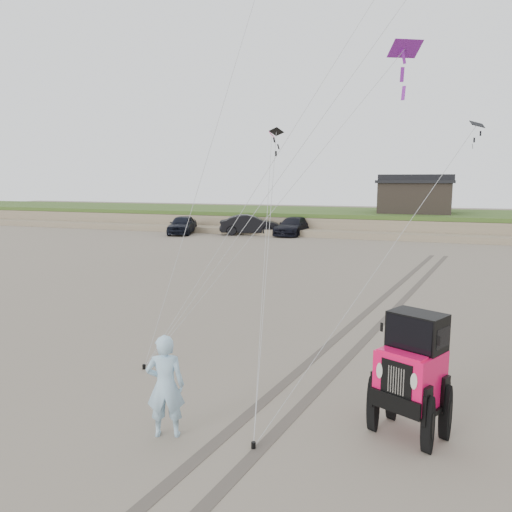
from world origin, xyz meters
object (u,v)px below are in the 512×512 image
Objects in this scene: truck_a at (182,225)px; truck_b at (250,225)px; cabin at (415,195)px; man at (165,386)px; jeep at (410,388)px; truck_c at (293,226)px.

truck_b is at bearing 0.35° from truck_a.
cabin is 14.89m from truck_b.
man is (-2.74, -38.90, -2.29)m from cabin.
jeep is at bearing -87.86° from cabin.
truck_b is 33.79m from jeep.
truck_c is 33.26m from jeep.
truck_b is 0.99× the size of truck_c.
man reaches higher than truck_a.
cabin is 1.25× the size of truck_c.
truck_a is at bearing -155.76° from cabin.
cabin is at bearing 37.93° from truck_c.
truck_b reaches higher than truck_a.
truck_b is 1.04× the size of jeep.
man reaches higher than truck_b.
cabin is at bearing 118.47° from jeep.
jeep reaches higher than truck_a.
truck_b is at bearing -93.71° from man.
truck_a is 9.48m from truck_c.
cabin is 39.06m from man.
truck_c is 1.05× the size of jeep.
truck_a is 0.91× the size of truck_c.
truck_a reaches higher than truck_c.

